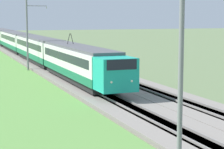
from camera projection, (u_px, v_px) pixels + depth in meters
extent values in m
cube|color=gray|center=(39.00, 64.00, 59.82)|extent=(240.00, 4.40, 0.30)
cube|color=gray|center=(71.00, 62.00, 61.39)|extent=(240.00, 4.40, 0.30)
cube|color=#4C4238|center=(39.00, 64.00, 59.82)|extent=(240.00, 1.57, 0.30)
cube|color=gray|center=(35.00, 62.00, 59.60)|extent=(240.00, 0.07, 0.15)
cube|color=gray|center=(43.00, 62.00, 59.97)|extent=(240.00, 0.07, 0.15)
cube|color=#4C4238|center=(71.00, 62.00, 61.39)|extent=(240.00, 1.57, 0.30)
cube|color=gray|center=(67.00, 61.00, 61.17)|extent=(240.00, 0.07, 0.15)
cube|color=gray|center=(74.00, 61.00, 61.55)|extent=(240.00, 0.07, 0.15)
cube|color=#19A88E|center=(115.00, 74.00, 32.82)|extent=(2.52, 2.81, 2.51)
cube|color=black|center=(117.00, 63.00, 32.36)|extent=(1.81, 2.34, 0.75)
sphere|color=#F2EAC6|center=(111.00, 82.00, 31.47)|extent=(0.20, 0.20, 0.20)
sphere|color=#F2EAC6|center=(132.00, 81.00, 32.03)|extent=(0.20, 0.20, 0.20)
cube|color=#196B47|center=(78.00, 71.00, 42.26)|extent=(17.60, 2.92, 0.70)
cube|color=silver|center=(78.00, 58.00, 42.09)|extent=(17.60, 2.92, 1.81)
cube|color=black|center=(78.00, 56.00, 42.07)|extent=(16.19, 2.94, 0.76)
cube|color=#515156|center=(78.00, 47.00, 41.96)|extent=(17.60, 2.69, 0.25)
cube|color=black|center=(78.00, 77.00, 42.34)|extent=(16.72, 2.48, 0.55)
cylinder|color=black|center=(96.00, 86.00, 35.65)|extent=(0.86, 0.12, 0.86)
cylinder|color=black|center=(108.00, 86.00, 36.02)|extent=(0.86, 0.12, 0.86)
cube|color=#196B47|center=(38.00, 54.00, 60.29)|extent=(20.12, 2.92, 0.70)
cube|color=silver|center=(38.00, 45.00, 60.12)|extent=(20.12, 2.92, 1.81)
cube|color=black|center=(38.00, 44.00, 60.10)|extent=(18.51, 2.94, 0.76)
cube|color=#515156|center=(38.00, 38.00, 59.98)|extent=(20.12, 2.69, 0.25)
cube|color=black|center=(38.00, 59.00, 60.37)|extent=(19.11, 2.48, 0.55)
cube|color=#196B47|center=(16.00, 45.00, 79.48)|extent=(20.12, 2.92, 0.70)
cube|color=silver|center=(15.00, 38.00, 79.32)|extent=(20.12, 2.92, 1.81)
cube|color=black|center=(15.00, 38.00, 79.30)|extent=(18.51, 2.94, 0.76)
cube|color=#515156|center=(15.00, 33.00, 79.18)|extent=(20.12, 2.69, 0.25)
cube|color=black|center=(16.00, 49.00, 79.56)|extent=(19.11, 2.48, 0.55)
cube|color=#196B47|center=(2.00, 40.00, 98.68)|extent=(20.12, 2.92, 0.70)
cube|color=silver|center=(2.00, 34.00, 98.51)|extent=(20.12, 2.92, 1.81)
cube|color=black|center=(2.00, 33.00, 98.49)|extent=(18.51, 2.94, 0.76)
cube|color=#515156|center=(2.00, 30.00, 98.38)|extent=(20.12, 2.69, 0.25)
cube|color=black|center=(2.00, 42.00, 98.76)|extent=(19.11, 2.48, 0.55)
cylinder|color=black|center=(69.00, 39.00, 44.25)|extent=(0.06, 0.33, 1.08)
cylinder|color=black|center=(72.00, 39.00, 44.37)|extent=(0.06, 0.33, 1.08)
cube|color=black|center=(102.00, 97.00, 35.95)|extent=(0.10, 0.10, 0.00)
cylinder|color=slate|center=(181.00, 73.00, 18.20)|extent=(0.22, 0.22, 8.41)
cylinder|color=slate|center=(27.00, 35.00, 52.19)|extent=(0.22, 0.22, 8.73)
cylinder|color=slate|center=(37.00, 6.00, 52.15)|extent=(0.08, 2.40, 0.08)
cylinder|color=#B2ADA8|center=(46.00, 8.00, 52.60)|extent=(0.10, 0.10, 0.30)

